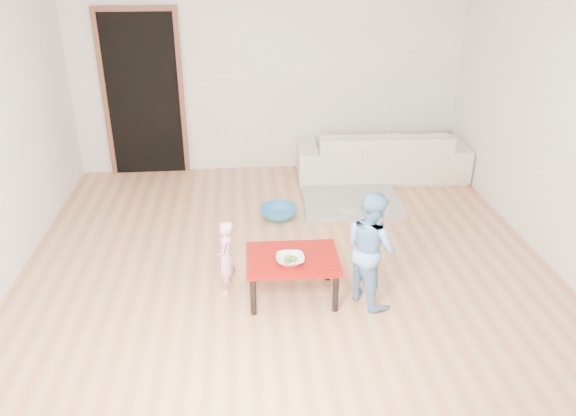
{
  "coord_description": "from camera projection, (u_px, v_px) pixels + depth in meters",
  "views": [
    {
      "loc": [
        -0.4,
        -4.7,
        2.8
      ],
      "look_at": [
        0.0,
        -0.2,
        0.65
      ],
      "focal_mm": 35.0,
      "sensor_mm": 36.0,
      "label": 1
    }
  ],
  "objects": [
    {
      "name": "cushion",
      "position": [
        348.0,
        147.0,
        7.01
      ],
      "size": [
        0.49,
        0.46,
        0.11
      ],
      "primitive_type": "cube",
      "rotation": [
        0.0,
        0.0,
        -0.3
      ],
      "color": "orange",
      "rests_on": "sofa"
    },
    {
      "name": "back_wall",
      "position": [
        269.0,
        71.0,
        7.15
      ],
      "size": [
        5.0,
        0.02,
        2.6
      ],
      "primitive_type": "cube",
      "color": "white",
      "rests_on": "floor"
    },
    {
      "name": "sofa",
      "position": [
        381.0,
        153.0,
        7.28
      ],
      "size": [
        2.21,
        0.95,
        0.63
      ],
      "primitive_type": "imported",
      "rotation": [
        0.0,
        0.0,
        3.1
      ],
      "color": "beige",
      "rests_on": "floor"
    },
    {
      "name": "child_blue",
      "position": [
        371.0,
        248.0,
        4.64
      ],
      "size": [
        0.56,
        0.61,
        1.01
      ],
      "primitive_type": "imported",
      "rotation": [
        0.0,
        0.0,
        2.04
      ],
      "color": "#63A4E6",
      "rests_on": "floor"
    },
    {
      "name": "broccoli",
      "position": [
        290.0,
        260.0,
        4.64
      ],
      "size": [
        0.12,
        0.12,
        0.06
      ],
      "primitive_type": null,
      "color": "#2D5919",
      "rests_on": "red_table"
    },
    {
      "name": "bowl",
      "position": [
        290.0,
        260.0,
        4.64
      ],
      "size": [
        0.24,
        0.24,
        0.06
      ],
      "primitive_type": "imported",
      "color": "white",
      "rests_on": "red_table"
    },
    {
      "name": "child_pink",
      "position": [
        225.0,
        258.0,
        4.83
      ],
      "size": [
        0.2,
        0.27,
        0.68
      ],
      "primitive_type": "imported",
      "rotation": [
        0.0,
        0.0,
        -1.74
      ],
      "color": "pink",
      "rests_on": "floor"
    },
    {
      "name": "doorway",
      "position": [
        144.0,
        96.0,
        7.12
      ],
      "size": [
        1.02,
        0.08,
        2.11
      ],
      "primitive_type": null,
      "color": "brown",
      "rests_on": "back_wall"
    },
    {
      "name": "red_table",
      "position": [
        292.0,
        277.0,
        4.82
      ],
      "size": [
        0.79,
        0.6,
        0.39
      ],
      "primitive_type": null,
      "rotation": [
        0.0,
        0.0,
        -0.02
      ],
      "color": "#8E0B07",
      "rests_on": "floor"
    },
    {
      "name": "basin",
      "position": [
        279.0,
        213.0,
        6.25
      ],
      "size": [
        0.41,
        0.41,
        0.13
      ],
      "primitive_type": "imported",
      "color": "teal",
      "rests_on": "floor"
    },
    {
      "name": "blanket",
      "position": [
        352.0,
        202.0,
        6.59
      ],
      "size": [
        1.17,
        0.99,
        0.06
      ],
      "primitive_type": null,
      "rotation": [
        0.0,
        0.0,
        -0.05
      ],
      "color": "#BBB5A5",
      "rests_on": "floor"
    },
    {
      "name": "floor",
      "position": [
        286.0,
        259.0,
        5.46
      ],
      "size": [
        5.0,
        5.0,
        0.01
      ],
      "primitive_type": "cube",
      "color": "#BC7A50",
      "rests_on": "ground"
    },
    {
      "name": "right_wall",
      "position": [
        559.0,
        124.0,
        5.1
      ],
      "size": [
        0.02,
        5.0,
        2.6
      ],
      "primitive_type": "cube",
      "color": "white",
      "rests_on": "floor"
    }
  ]
}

